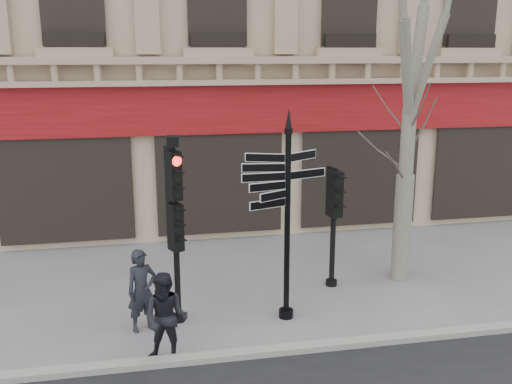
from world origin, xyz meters
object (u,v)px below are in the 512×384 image
(pedestrian_a, at_px, (142,290))
(pedestrian_b, at_px, (166,319))
(fingerpost, at_px, (288,181))
(traffic_signal_main, at_px, (175,208))
(traffic_signal_secondary, at_px, (334,207))

(pedestrian_a, height_order, pedestrian_b, pedestrian_b)
(fingerpost, xyz_separation_m, traffic_signal_main, (-2.08, 0.24, -0.47))
(traffic_signal_main, relative_size, traffic_signal_secondary, 1.38)
(fingerpost, relative_size, pedestrian_a, 2.60)
(traffic_signal_main, height_order, pedestrian_b, traffic_signal_main)
(traffic_signal_secondary, bearing_deg, pedestrian_b, -156.90)
(fingerpost, distance_m, traffic_signal_secondary, 2.12)
(pedestrian_a, bearing_deg, pedestrian_b, -95.41)
(traffic_signal_secondary, height_order, pedestrian_a, traffic_signal_secondary)
(fingerpost, bearing_deg, traffic_signal_secondary, 37.15)
(traffic_signal_main, distance_m, traffic_signal_secondary, 3.65)
(pedestrian_a, relative_size, pedestrian_b, 1.00)
(traffic_signal_secondary, distance_m, pedestrian_b, 4.63)
(traffic_signal_main, xyz_separation_m, traffic_signal_secondary, (3.45, 1.09, -0.46))
(fingerpost, distance_m, pedestrian_a, 3.37)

